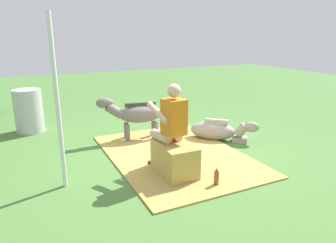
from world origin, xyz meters
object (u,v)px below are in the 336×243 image
object	(u,v)px
person_seated	(169,124)
soda_bottle	(216,177)
pony_standing	(136,114)
pony_lying	(217,131)
water_barrel	(29,111)
hay_bale	(175,160)
tent_pole_left	(57,105)

from	to	relation	value
person_seated	soda_bottle	xyz separation A→B (m)	(-0.72, -0.37, -0.63)
pony_standing	soda_bottle	distance (m)	2.37
person_seated	pony_standing	size ratio (longest dim) A/B	1.02
pony_lying	water_barrel	bearing A→B (deg)	56.57
hay_bale	person_seated	bearing A→B (deg)	5.94
pony_standing	person_seated	bearing A→B (deg)	177.88
soda_bottle	tent_pole_left	xyz separation A→B (m)	(0.91, 1.89, 1.02)
tent_pole_left	pony_lying	bearing A→B (deg)	-77.13
hay_bale	pony_lying	size ratio (longest dim) A/B	0.61
tent_pole_left	hay_bale	bearing A→B (deg)	-103.03
soda_bottle	water_barrel	bearing A→B (deg)	29.97
hay_bale	tent_pole_left	xyz separation A→B (m)	(0.35, 1.53, 0.91)
soda_bottle	hay_bale	bearing A→B (deg)	32.29
tent_pole_left	person_seated	bearing A→B (deg)	-97.17
water_barrel	tent_pole_left	size ratio (longest dim) A/B	0.40
pony_standing	tent_pole_left	xyz separation A→B (m)	(-1.40, 1.57, 0.64)
pony_standing	water_barrel	size ratio (longest dim) A/B	1.45
hay_bale	soda_bottle	distance (m)	0.67
soda_bottle	tent_pole_left	size ratio (longest dim) A/B	0.12
hay_bale	tent_pole_left	bearing A→B (deg)	76.97
water_barrel	pony_standing	bearing A→B (deg)	-128.06
person_seated	tent_pole_left	xyz separation A→B (m)	(0.19, 1.51, 0.40)
pony_standing	water_barrel	bearing A→B (deg)	51.94
hay_bale	water_barrel	distance (m)	3.71
hay_bale	pony_lying	bearing A→B (deg)	-54.79
hay_bale	person_seated	xyz separation A→B (m)	(0.16, 0.02, 0.51)
pony_lying	soda_bottle	xyz separation A→B (m)	(-1.60, 1.12, -0.06)
hay_bale	pony_lying	distance (m)	1.81
pony_lying	pony_standing	bearing A→B (deg)	63.44
water_barrel	soda_bottle	bearing A→B (deg)	-150.03
soda_bottle	pony_lying	bearing A→B (deg)	-35.02
person_seated	tent_pole_left	bearing A→B (deg)	82.83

